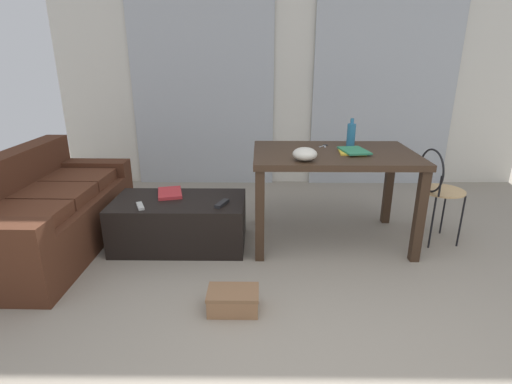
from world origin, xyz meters
TOP-DOWN VIEW (x-y plane):
  - ground_plane at (0.00, 1.29)m, footprint 8.10×8.10m
  - wall_back at (0.00, 3.38)m, footprint 5.59×0.10m
  - curtains at (0.00, 3.29)m, footprint 3.82×0.03m
  - couch at (-2.15, 1.48)m, footprint 0.83×1.71m
  - coffee_table at (-1.06, 1.56)m, footprint 1.08×0.60m
  - craft_table at (0.22, 1.67)m, footprint 1.31×0.85m
  - wire_chair at (1.08, 1.64)m, footprint 0.36×0.38m
  - bottle_near at (0.39, 1.88)m, footprint 0.07×0.07m
  - bowl at (-0.06, 1.38)m, footprint 0.18×0.18m
  - book_stack at (0.36, 1.63)m, footprint 0.24×0.31m
  - scissors at (0.17, 1.88)m, footprint 0.09×0.12m
  - tv_remote_primary at (-0.69, 1.44)m, footprint 0.11×0.18m
  - tv_remote_secondary at (-1.33, 1.39)m, footprint 0.10×0.16m
  - magazine at (-1.16, 1.69)m, footprint 0.26×0.33m
  - shoebox at (-0.56, 0.63)m, footprint 0.32×0.21m

SIDE VIEW (x-z plane):
  - ground_plane at x=0.00m, z-range 0.00..0.00m
  - shoebox at x=-0.56m, z-range 0.00..0.14m
  - coffee_table at x=-1.06m, z-range 0.00..0.40m
  - couch at x=-2.15m, z-range -0.09..0.70m
  - tv_remote_secondary at x=-1.33m, z-range 0.40..0.42m
  - tv_remote_primary at x=-0.69m, z-range 0.40..0.43m
  - magazine at x=-1.16m, z-range 0.40..0.43m
  - wire_chair at x=1.08m, z-range 0.11..0.93m
  - craft_table at x=0.22m, z-range 0.29..1.07m
  - scissors at x=0.17m, z-range 0.79..0.79m
  - book_stack at x=0.36m, z-range 0.79..0.81m
  - bowl at x=-0.06m, z-range 0.79..0.88m
  - bottle_near at x=0.39m, z-range 0.77..1.01m
  - curtains at x=0.00m, z-range 0.00..2.24m
  - wall_back at x=0.00m, z-range 0.00..2.69m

